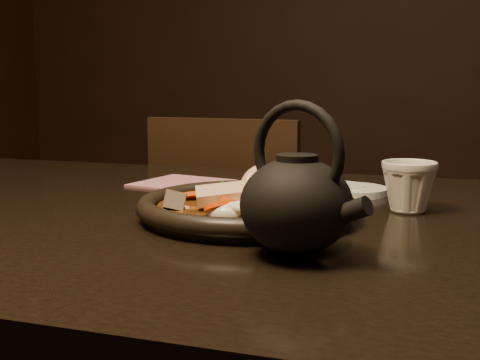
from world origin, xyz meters
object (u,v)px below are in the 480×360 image
(tea_cup, at_px, (409,185))
(teapot, at_px, (297,200))
(chair, at_px, (239,263))
(plate, at_px, (247,208))
(table, at_px, (194,258))

(tea_cup, distance_m, teapot, 0.30)
(tea_cup, bearing_deg, teapot, -110.55)
(chair, distance_m, teapot, 0.97)
(chair, bearing_deg, plate, 111.92)
(plate, xyz_separation_m, teapot, (0.11, -0.16, 0.05))
(chair, bearing_deg, tea_cup, 131.60)
(table, height_order, teapot, teapot)
(teapot, bearing_deg, chair, 133.60)
(chair, relative_size, plate, 2.75)
(chair, distance_m, tea_cup, 0.79)
(plate, bearing_deg, table, 159.59)
(chair, bearing_deg, teapot, 114.96)
(teapot, bearing_deg, table, 157.18)
(table, bearing_deg, plate, -20.41)
(table, distance_m, chair, 0.69)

